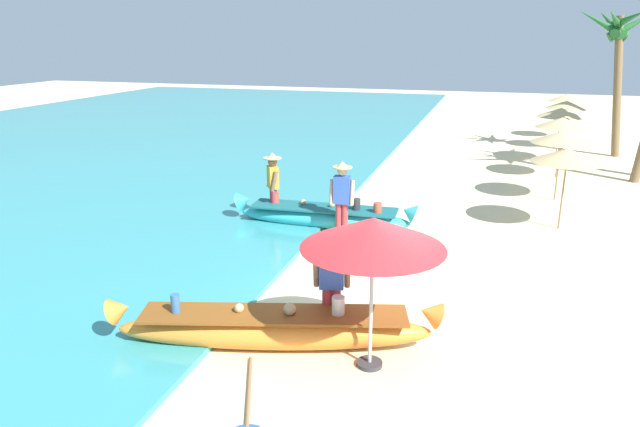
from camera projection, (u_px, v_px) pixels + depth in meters
name	position (u px, v px, depth m)	size (l,w,h in m)	color
ground_plane	(372.00, 319.00, 9.38)	(80.00, 80.00, 0.00)	beige
sea	(29.00, 162.00, 20.56)	(24.00, 56.00, 0.10)	teal
boat_orange_foreground	(274.00, 328.00, 8.47)	(4.80, 1.83, 0.82)	orange
boat_cyan_midground	(324.00, 216.00, 13.74)	(4.42, 0.95, 0.80)	#33B2BC
person_vendor_hatted	(342.00, 194.00, 12.82)	(0.56, 0.44, 1.76)	#B2383D
person_tourist_customer	(332.00, 280.00, 8.59)	(0.58, 0.33, 1.65)	#B2383D
person_vendor_assistant	(273.00, 182.00, 13.95)	(0.47, 0.56, 1.71)	#B2383D
patio_umbrella_large	(373.00, 234.00, 7.50)	(1.91, 1.91, 2.15)	#B7B7BC
parasol_row_0	(567.00, 156.00, 13.23)	(1.60, 1.60, 1.91)	#8E6B47
parasol_row_1	(562.00, 137.00, 15.60)	(1.60, 1.60, 1.91)	#8E6B47
parasol_row_2	(562.00, 123.00, 18.11)	(1.60, 1.60, 1.91)	#8E6B47
parasol_row_3	(561.00, 113.00, 20.44)	(1.60, 1.60, 1.91)	#8E6B47
parasol_row_4	(568.00, 104.00, 22.78)	(1.60, 1.60, 1.91)	#8E6B47
parasol_row_5	(567.00, 98.00, 25.18)	(1.60, 1.60, 1.91)	#8E6B47
palm_tree_leaning_seaward	(619.00, 37.00, 20.70)	(2.77, 2.80, 5.35)	brown
cooler_box	(167.00, 329.00, 8.69)	(0.54, 0.38, 0.37)	blue
paddle	(248.00, 404.00, 7.19)	(0.80, 1.61, 0.05)	#8E6B47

